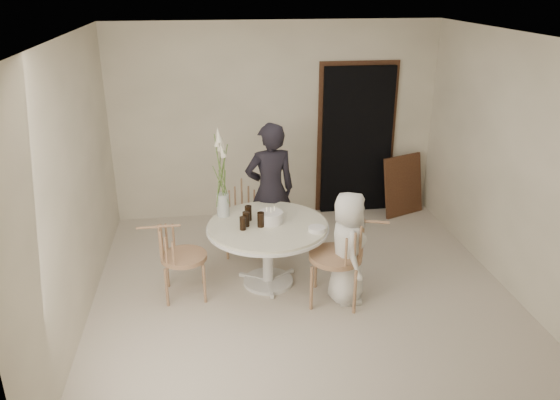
{
  "coord_description": "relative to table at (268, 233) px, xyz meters",
  "views": [
    {
      "loc": [
        -0.95,
        -5.08,
        3.2
      ],
      "look_at": [
        -0.21,
        0.3,
        0.98
      ],
      "focal_mm": 35.0,
      "sensor_mm": 36.0,
      "label": 1
    }
  ],
  "objects": [
    {
      "name": "birthday_cake",
      "position": [
        0.04,
        0.03,
        0.18
      ],
      "size": [
        0.26,
        0.26,
        0.18
      ],
      "rotation": [
        0.0,
        0.0,
        -0.31
      ],
      "color": "silver",
      "rests_on": "table"
    },
    {
      "name": "door_trim",
      "position": [
        1.5,
        1.98,
        0.49
      ],
      "size": [
        1.12,
        0.03,
        2.22
      ],
      "primitive_type": "cube",
      "color": "#51321B",
      "rests_on": "ground"
    },
    {
      "name": "boy",
      "position": [
        0.78,
        -0.44,
        -0.0
      ],
      "size": [
        0.41,
        0.61,
        1.22
      ],
      "primitive_type": "imported",
      "rotation": [
        0.0,
        0.0,
        1.53
      ],
      "color": "silver",
      "rests_on": "ground"
    },
    {
      "name": "chair_right",
      "position": [
        0.78,
        -0.48,
        0.01
      ],
      "size": [
        0.67,
        0.64,
        0.96
      ],
      "rotation": [
        0.0,
        0.0,
        -1.86
      ],
      "color": "tan",
      "rests_on": "ground"
    },
    {
      "name": "cola_tumbler_c",
      "position": [
        -0.24,
        -0.02,
        0.19
      ],
      "size": [
        0.08,
        0.08,
        0.16
      ],
      "primitive_type": "cylinder",
      "rotation": [
        0.0,
        0.0,
        -0.13
      ],
      "color": "black",
      "rests_on": "table"
    },
    {
      "name": "table",
      "position": [
        0.0,
        0.0,
        0.0
      ],
      "size": [
        1.33,
        1.33,
        0.73
      ],
      "color": "silver",
      "rests_on": "ground"
    },
    {
      "name": "room_shell",
      "position": [
        0.35,
        -0.25,
        1.0
      ],
      "size": [
        4.5,
        4.5,
        4.5
      ],
      "color": "white",
      "rests_on": "ground"
    },
    {
      "name": "doorway",
      "position": [
        1.5,
        1.94,
        0.43
      ],
      "size": [
        1.0,
        0.1,
        2.1
      ],
      "primitive_type": "cube",
      "color": "black",
      "rests_on": "ground"
    },
    {
      "name": "flower_vase",
      "position": [
        -0.47,
        0.29,
        0.54
      ],
      "size": [
        0.14,
        0.14,
        1.02
      ],
      "rotation": [
        0.0,
        0.0,
        -0.14
      ],
      "color": "#B9C2BE",
      "rests_on": "table"
    },
    {
      "name": "ground",
      "position": [
        0.35,
        -0.25,
        -0.62
      ],
      "size": [
        4.5,
        4.5,
        0.0
      ],
      "primitive_type": "plane",
      "color": "beige",
      "rests_on": "ground"
    },
    {
      "name": "cola_tumbler_d",
      "position": [
        -0.2,
        0.13,
        0.2
      ],
      "size": [
        0.08,
        0.08,
        0.17
      ],
      "primitive_type": "cylinder",
      "rotation": [
        0.0,
        0.0,
        -0.03
      ],
      "color": "black",
      "rests_on": "table"
    },
    {
      "name": "picture_frame",
      "position": [
        2.16,
        1.7,
        -0.18
      ],
      "size": [
        0.68,
        0.43,
        0.86
      ],
      "primitive_type": "cube",
      "rotation": [
        -0.17,
        0.0,
        0.39
      ],
      "color": "#51321B",
      "rests_on": "ground"
    },
    {
      "name": "cola_tumbler_a",
      "position": [
        -0.28,
        -0.11,
        0.19
      ],
      "size": [
        0.09,
        0.09,
        0.14
      ],
      "primitive_type": "cylinder",
      "rotation": [
        0.0,
        0.0,
        -0.39
      ],
      "color": "black",
      "rests_on": "table"
    },
    {
      "name": "girl",
      "position": [
        0.11,
        0.72,
        0.22
      ],
      "size": [
        0.66,
        0.49,
        1.67
      ],
      "primitive_type": "imported",
      "rotation": [
        0.0,
        0.0,
        3.3
      ],
      "color": "black",
      "rests_on": "ground"
    },
    {
      "name": "cola_tumbler_b",
      "position": [
        -0.08,
        -0.05,
        0.2
      ],
      "size": [
        0.09,
        0.09,
        0.16
      ],
      "primitive_type": "cylinder",
      "rotation": [
        0.0,
        0.0,
        0.14
      ],
      "color": "black",
      "rests_on": "table"
    },
    {
      "name": "chair_far",
      "position": [
        -0.22,
        0.92,
        -0.08
      ],
      "size": [
        0.48,
        0.52,
        0.83
      ],
      "rotation": [
        0.0,
        0.0,
        -0.07
      ],
      "color": "tan",
      "rests_on": "ground"
    },
    {
      "name": "plate_stack",
      "position": [
        0.49,
        -0.25,
        0.14
      ],
      "size": [
        0.18,
        0.18,
        0.05
      ],
      "primitive_type": "cylinder",
      "rotation": [
        0.0,
        0.0,
        0.01
      ],
      "color": "white",
      "rests_on": "table"
    },
    {
      "name": "chair_left",
      "position": [
        -1.03,
        -0.13,
        -0.07
      ],
      "size": [
        0.53,
        0.49,
        0.85
      ],
      "rotation": [
        0.0,
        0.0,
        1.61
      ],
      "color": "tan",
      "rests_on": "ground"
    }
  ]
}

